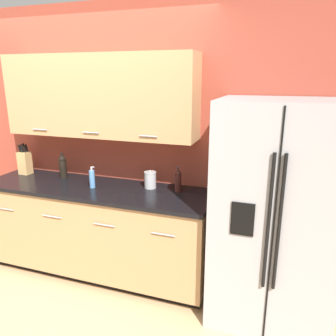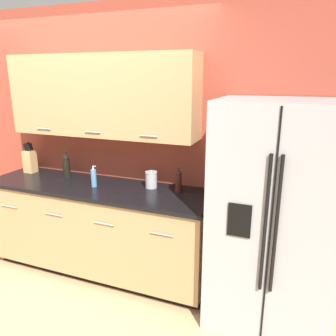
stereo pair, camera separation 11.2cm
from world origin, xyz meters
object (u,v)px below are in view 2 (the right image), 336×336
(refrigerator, at_px, (274,216))
(wine_bottle, at_px, (66,165))
(knife_block, at_px, (30,161))
(steel_canister, at_px, (151,180))
(soap_dispenser, at_px, (94,178))
(oil_bottle, at_px, (178,181))

(refrigerator, bearing_deg, wine_bottle, 174.53)
(knife_block, relative_size, steel_canister, 1.93)
(refrigerator, distance_m, wine_bottle, 2.11)
(soap_dispenser, xyz_separation_m, oil_bottle, (0.80, 0.15, 0.02))
(steel_canister, bearing_deg, knife_block, -179.67)
(knife_block, distance_m, steel_canister, 1.44)
(soap_dispenser, bearing_deg, wine_bottle, 158.44)
(oil_bottle, distance_m, steel_canister, 0.28)
(wine_bottle, xyz_separation_m, oil_bottle, (1.25, -0.03, -0.02))
(steel_canister, bearing_deg, refrigerator, -9.71)
(knife_block, bearing_deg, steel_canister, 0.33)
(knife_block, relative_size, oil_bottle, 1.43)
(knife_block, bearing_deg, wine_bottle, 2.01)
(refrigerator, relative_size, knife_block, 5.34)
(refrigerator, height_order, knife_block, refrigerator)
(refrigerator, relative_size, soap_dispenser, 8.61)
(knife_block, xyz_separation_m, wine_bottle, (0.47, 0.02, -0.01))
(steel_canister, bearing_deg, soap_dispenser, -161.89)
(refrigerator, bearing_deg, knife_block, 175.89)
(knife_block, height_order, oil_bottle, knife_block)
(refrigerator, relative_size, wine_bottle, 6.80)
(refrigerator, distance_m, knife_block, 2.57)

